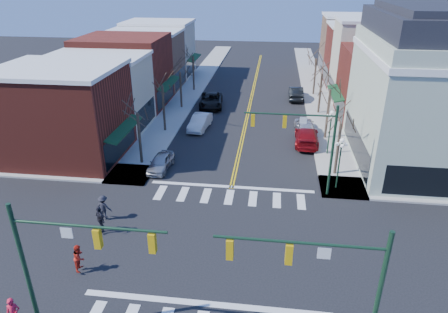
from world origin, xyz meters
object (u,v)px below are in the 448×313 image
(car_left_far, at_px, (211,100))
(pedestrian_dark_b, at_px, (104,207))
(lamppost_midblock, at_px, (330,125))
(car_left_near, at_px, (161,162))
(victorian_corner, at_px, (438,90))
(car_right_far, at_px, (296,93))
(car_right_near, at_px, (307,136))
(pedestrian_dark_a, at_px, (100,219))
(car_left_mid, at_px, (200,122))
(car_right_mid, at_px, (305,126))
(lamppost_corner, at_px, (340,155))
(pedestrian_red_b, at_px, (79,257))

(car_left_far, xyz_separation_m, pedestrian_dark_b, (-3.41, -25.79, 0.18))
(lamppost_midblock, xyz_separation_m, car_left_near, (-14.60, -4.86, -2.29))
(victorian_corner, bearing_deg, car_right_far, 120.33)
(lamppost_midblock, relative_size, pedestrian_dark_b, 2.54)
(car_right_near, height_order, car_right_far, car_right_far)
(pedestrian_dark_a, bearing_deg, car_left_mid, 123.22)
(car_right_mid, relative_size, pedestrian_dark_a, 2.64)
(pedestrian_dark_a, bearing_deg, lamppost_corner, 68.09)
(lamppost_corner, distance_m, car_right_far, 24.35)
(car_left_mid, height_order, car_left_far, car_left_far)
(victorian_corner, xyz_separation_m, pedestrian_dark_b, (-24.71, -12.32, -5.66))
(car_right_near, xyz_separation_m, car_right_mid, (0.00, 2.92, 0.03))
(victorian_corner, xyz_separation_m, car_left_mid, (-21.30, 5.69, -5.88))
(lamppost_corner, xyz_separation_m, car_left_near, (-14.60, 1.64, -2.29))
(car_left_mid, xyz_separation_m, pedestrian_red_b, (-2.68, -23.23, 0.20))
(car_right_near, distance_m, car_right_mid, 2.92)
(pedestrian_dark_b, bearing_deg, car_right_far, -107.25)
(victorian_corner, relative_size, car_left_near, 3.60)
(victorian_corner, bearing_deg, car_left_mid, 165.05)
(lamppost_corner, xyz_separation_m, car_right_near, (-1.80, 8.89, -2.16))
(car_left_mid, distance_m, pedestrian_red_b, 23.38)
(car_left_near, relative_size, pedestrian_dark_b, 2.32)
(car_left_near, xyz_separation_m, car_right_mid, (12.80, 10.17, 0.16))
(lamppost_midblock, xyz_separation_m, car_right_near, (-1.80, 2.39, -2.16))
(car_left_mid, height_order, car_right_mid, car_right_mid)
(victorian_corner, height_order, car_right_mid, victorian_corner)
(car_left_far, bearing_deg, pedestrian_red_b, -100.75)
(lamppost_midblock, distance_m, car_right_mid, 5.99)
(car_left_far, bearing_deg, car_left_mid, -95.82)
(car_right_near, relative_size, pedestrian_red_b, 3.35)
(pedestrian_dark_b, bearing_deg, car_right_mid, -121.29)
(car_left_near, relative_size, pedestrian_dark_a, 2.14)
(lamppost_midblock, height_order, car_left_far, lamppost_midblock)
(victorian_corner, xyz_separation_m, car_right_near, (-10.10, 2.89, -5.85))
(car_right_far, height_order, pedestrian_dark_b, pedestrian_dark_b)
(lamppost_midblock, relative_size, pedestrian_red_b, 2.62)
(car_left_near, bearing_deg, pedestrian_dark_b, -99.33)
(victorian_corner, distance_m, pedestrian_dark_a, 28.52)
(victorian_corner, xyz_separation_m, car_right_mid, (-10.10, 5.81, -5.83))
(car_right_mid, bearing_deg, car_left_mid, -2.48)
(lamppost_corner, bearing_deg, victorian_corner, 35.86)
(lamppost_corner, xyz_separation_m, car_left_mid, (-13.00, 11.69, -2.19))
(car_left_far, relative_size, pedestrian_dark_a, 3.22)
(car_right_mid, bearing_deg, pedestrian_dark_a, 51.08)
(car_left_near, xyz_separation_m, car_right_far, (12.29, 22.50, 0.17))
(victorian_corner, relative_size, pedestrian_dark_b, 8.37)
(car_left_near, bearing_deg, car_right_near, 32.98)
(victorian_corner, bearing_deg, pedestrian_dark_b, -153.50)
(car_right_far, bearing_deg, victorian_corner, 120.21)
(car_right_near, height_order, pedestrian_red_b, pedestrian_red_b)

